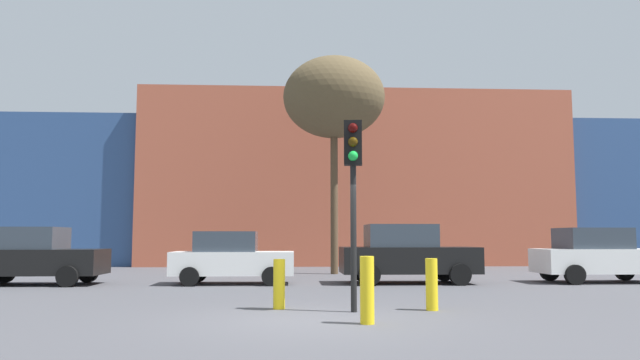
% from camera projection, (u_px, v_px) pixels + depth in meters
% --- Properties ---
extents(ground_plane, '(200.00, 200.00, 0.00)m').
position_uv_depth(ground_plane, '(310.00, 320.00, 10.37)').
color(ground_plane, '#47474C').
extents(building_backdrop, '(40.47, 11.73, 11.17)m').
position_uv_depth(building_backdrop, '(348.00, 189.00, 35.64)').
color(building_backdrop, '#B2563D').
rests_on(building_backdrop, ground_plane).
extents(parked_car_0, '(4.10, 2.01, 1.77)m').
position_uv_depth(parked_car_0, '(33.00, 256.00, 18.16)').
color(parked_car_0, black).
rests_on(parked_car_0, ground_plane).
extents(parked_car_1, '(3.79, 1.86, 1.64)m').
position_uv_depth(parked_car_1, '(231.00, 258.00, 18.47)').
color(parked_car_1, white).
rests_on(parked_car_1, ground_plane).
extents(parked_car_2, '(4.31, 2.11, 1.87)m').
position_uv_depth(parked_car_2, '(406.00, 254.00, 18.78)').
color(parked_car_2, black).
rests_on(parked_car_2, ground_plane).
extents(parked_car_3, '(4.07, 2.00, 1.76)m').
position_uv_depth(parked_car_3, '(598.00, 255.00, 19.10)').
color(parked_car_3, white).
rests_on(parked_car_3, ground_plane).
extents(traffic_light_island, '(0.39, 0.38, 3.79)m').
position_uv_depth(traffic_light_island, '(353.00, 170.00, 11.74)').
color(traffic_light_island, black).
rests_on(traffic_light_island, ground_plane).
extents(bare_tree_0, '(4.17, 4.17, 8.86)m').
position_uv_depth(bare_tree_0, '(334.00, 98.00, 24.20)').
color(bare_tree_0, brown).
rests_on(bare_tree_0, ground_plane).
extents(bollard_yellow_0, '(0.24, 0.24, 1.01)m').
position_uv_depth(bollard_yellow_0, '(279.00, 284.00, 12.02)').
color(bollard_yellow_0, yellow).
rests_on(bollard_yellow_0, ground_plane).
extents(bollard_yellow_1, '(0.24, 0.24, 1.03)m').
position_uv_depth(bollard_yellow_1, '(432.00, 284.00, 11.80)').
color(bollard_yellow_1, yellow).
rests_on(bollard_yellow_1, ground_plane).
extents(bollard_yellow_2, '(0.24, 0.24, 1.13)m').
position_uv_depth(bollard_yellow_2, '(367.00, 290.00, 9.95)').
color(bollard_yellow_2, yellow).
rests_on(bollard_yellow_2, ground_plane).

